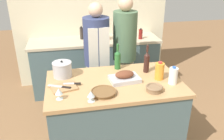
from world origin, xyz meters
TOP-DOWN VIEW (x-y plane):
  - kitchen_island at (0.00, 0.00)m, footprint 1.42×0.85m
  - back_counter at (0.00, 1.55)m, footprint 2.14×0.60m
  - back_wall at (0.00, 1.90)m, footprint 2.64×0.10m
  - roasting_pan at (0.11, 0.00)m, footprint 0.33×0.25m
  - wicker_basket at (-0.16, -0.23)m, footprint 0.25×0.25m
  - cutting_board at (-0.53, -0.03)m, footprint 0.28×0.25m
  - stock_pot at (-0.53, 0.24)m, footprint 0.21×0.21m
  - mixing_bowl at (0.34, -0.27)m, footprint 0.17×0.17m
  - juice_jug at (0.49, -0.03)m, footprint 0.10×0.10m
  - milk_jug at (0.59, -0.16)m, footprint 0.09×0.09m
  - wine_bottle_green at (0.11, 0.33)m, footprint 0.07×0.07m
  - wine_bottle_dark at (0.41, 0.17)m, footprint 0.06×0.06m
  - wine_glass_left at (-0.57, -0.24)m, footprint 0.07×0.07m
  - wine_glass_right at (-0.29, -0.34)m, footprint 0.07×0.07m
  - knife_chef at (-0.56, -0.03)m, footprint 0.23×0.13m
  - knife_paring at (-0.44, 0.01)m, footprint 0.18×0.05m
  - stand_mixer at (0.05, 1.45)m, footprint 0.18×0.14m
  - condiment_bottle_tall at (0.55, 1.49)m, footprint 0.05×0.05m
  - condiment_bottle_short at (0.75, 1.44)m, footprint 0.06×0.06m
  - condiment_bottle_extra at (-0.21, 1.62)m, footprint 0.05×0.05m
  - person_cook_aproned at (-0.07, 0.81)m, footprint 0.35×0.35m
  - person_cook_guest at (0.32, 0.84)m, footprint 0.32×0.32m

SIDE VIEW (x-z plane):
  - back_counter at x=0.00m, z-range 0.00..0.89m
  - kitchen_island at x=0.00m, z-range 0.00..0.90m
  - person_cook_aproned at x=-0.07m, z-range 0.08..1.68m
  - cutting_board at x=-0.53m, z-range 0.90..0.91m
  - wicker_basket at x=-0.16m, z-range 0.90..0.93m
  - knife_chef at x=-0.56m, z-range 0.91..0.92m
  - knife_paring at x=-0.44m, z-range 0.91..0.92m
  - person_cook_guest at x=0.32m, z-range 0.09..1.76m
  - mixing_bowl at x=0.34m, z-range 0.90..0.95m
  - roasting_pan at x=0.11m, z-range 0.88..1.00m
  - condiment_bottle_tall at x=0.55m, z-range 0.88..1.03m
  - wine_glass_right at x=-0.29m, z-range 0.91..1.02m
  - condiment_bottle_short at x=0.75m, z-range 0.88..1.06m
  - wine_glass_left at x=-0.57m, z-range 0.92..1.03m
  - stock_pot at x=-0.53m, z-range 0.88..1.08m
  - milk_jug at x=0.59m, z-range 0.89..1.08m
  - condiment_bottle_extra at x=-0.21m, z-range 0.88..1.09m
  - juice_jug at x=0.49m, z-range 0.89..1.09m
  - wine_bottle_green at x=0.11m, z-range 0.86..1.17m
  - wine_bottle_dark at x=0.41m, z-range 0.86..1.19m
  - stand_mixer at x=0.05m, z-range 0.86..1.20m
  - back_wall at x=0.00m, z-range 0.00..2.55m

